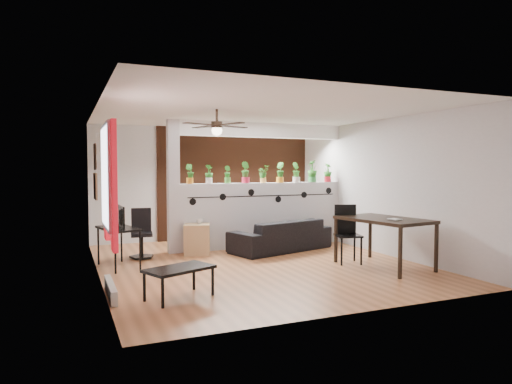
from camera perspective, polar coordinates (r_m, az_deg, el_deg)
name	(u,v)px	position (r m, az deg, el deg)	size (l,w,h in m)	color
room_shell	(256,189)	(7.91, -0.04, 0.40)	(6.30, 7.10, 2.90)	#965831
partition_wall	(263,215)	(9.65, 0.89, -2.85)	(3.60, 0.18, 1.35)	#BCBCC1
ceiling_header	(263,130)	(9.63, 0.90, 7.71)	(3.60, 0.18, 0.30)	white
pier_column	(173,187)	(9.01, -10.30, 0.67)	(0.22, 0.20, 2.60)	#BCBCC1
brick_panel	(239,183)	(10.97, -2.20, 1.12)	(3.90, 0.05, 2.60)	#AA5531
vine_decal	(265,196)	(9.53, 1.13, -0.48)	(3.31, 0.01, 0.30)	black
window_assembly	(107,180)	(6.11, -18.08, 1.45)	(0.09, 1.30, 1.55)	white
baseboard_heater	(111,290)	(6.31, -17.71, -11.55)	(0.08, 1.00, 0.18)	beige
corkboard	(95,186)	(8.26, -19.43, 0.69)	(0.03, 0.60, 0.45)	brown
framed_art	(95,157)	(8.20, -19.49, 4.17)	(0.03, 0.34, 0.44)	#8C7259
ceiling_fan	(217,127)	(7.37, -4.92, 8.09)	(1.19, 1.19, 0.43)	black
potted_plant_0	(190,173)	(9.08, -8.28, 2.34)	(0.25, 0.24, 0.39)	#C57117
potted_plant_1	(209,173)	(9.19, -5.89, 2.32)	(0.23, 0.24, 0.38)	white
potted_plant_2	(228,174)	(9.31, -3.56, 2.28)	(0.18, 0.20, 0.36)	#489235
potted_plant_3	(246,172)	(9.45, -1.30, 2.56)	(0.21, 0.25, 0.45)	#CF2141
potted_plant_4	(263,173)	(9.60, 0.90, 2.33)	(0.20, 0.18, 0.37)	#E8B352
potted_plant_5	(280,172)	(9.76, 3.02, 2.55)	(0.18, 0.23, 0.44)	orange
potted_plant_6	(296,172)	(9.94, 5.07, 2.55)	(0.24, 0.27, 0.44)	silver
potted_plant_7	(312,171)	(10.13, 7.05, 2.68)	(0.33, 0.32, 0.49)	#328B41
potted_plant_8	(328,172)	(10.34, 8.95, 2.48)	(0.26, 0.24, 0.42)	red
sofa	(281,236)	(9.23, 3.10, -5.48)	(2.03, 0.80, 0.60)	black
cube_shelf	(197,239)	(8.87, -7.39, -5.88)	(0.48, 0.43, 0.59)	tan
cup	(199,221)	(8.83, -7.10, -3.67)	(0.12, 0.12, 0.09)	gray
computer_desk	(118,231)	(7.96, -16.83, -4.72)	(0.69, 1.02, 0.67)	black
monitor	(117,221)	(8.08, -16.96, -3.46)	(0.06, 0.34, 0.19)	black
office_chair	(142,237)	(8.69, -14.11, -5.44)	(0.47, 0.47, 0.90)	black
dining_table	(384,223)	(7.93, 15.69, -3.78)	(1.13, 1.63, 0.83)	black
book	(391,220)	(7.63, 16.51, -3.32)	(0.15, 0.21, 0.02)	gray
folding_chair	(347,228)	(8.19, 11.27, -4.48)	(0.51, 0.51, 1.02)	black
coffee_table	(179,271)	(5.96, -9.57, -9.67)	(0.97, 0.77, 0.40)	black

